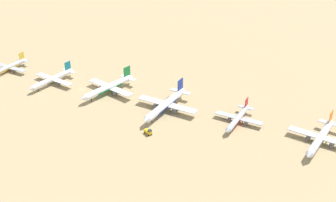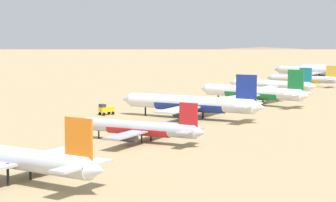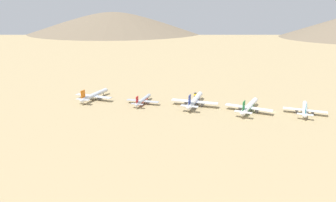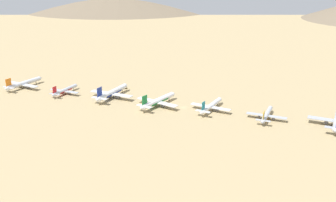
% 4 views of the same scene
% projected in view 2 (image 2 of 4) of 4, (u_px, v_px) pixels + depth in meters
% --- Properties ---
extents(ground_plane, '(1999.61, 1999.61, 0.00)m').
position_uv_depth(ground_plane, '(259.00, 99.00, 280.84)').
color(ground_plane, tan).
extents(parked_jet_0, '(44.21, 35.90, 12.75)m').
position_uv_depth(parked_jet_0, '(330.00, 68.00, 433.40)').
color(parked_jet_0, silver).
rests_on(parked_jet_0, ground).
extents(parked_jet_1, '(52.51, 42.67, 15.14)m').
position_uv_depth(parked_jet_1, '(317.00, 71.00, 391.37)').
color(parked_jet_1, '#B2B7C1').
rests_on(parked_jet_1, ground).
extents(parked_jet_2, '(39.33, 32.02, 11.34)m').
position_uv_depth(parked_jet_2, '(303.00, 79.00, 343.01)').
color(parked_jet_2, '#B2B7C1').
rests_on(parked_jet_2, ground).
extents(parked_jet_3, '(43.47, 35.19, 12.57)m').
position_uv_depth(parked_jet_3, '(273.00, 85.00, 302.49)').
color(parked_jet_3, silver).
rests_on(parked_jet_3, ground).
extents(parked_jet_4, '(50.35, 41.01, 14.51)m').
position_uv_depth(parked_jet_4, '(253.00, 93.00, 258.72)').
color(parked_jet_4, white).
rests_on(parked_jet_4, ground).
extents(parked_jet_5, '(53.18, 43.25, 15.33)m').
position_uv_depth(parked_jet_5, '(191.00, 104.00, 217.68)').
color(parked_jet_5, silver).
rests_on(parked_jet_5, ground).
extents(parked_jet_6, '(38.78, 31.58, 11.18)m').
position_uv_depth(parked_jet_6, '(140.00, 128.00, 172.36)').
color(parked_jet_6, '#B2B7C1').
rests_on(parked_jet_6, ground).
extents(parked_jet_7, '(47.68, 38.62, 13.78)m').
position_uv_depth(parked_jet_7, '(11.00, 158.00, 127.69)').
color(parked_jet_7, silver).
rests_on(parked_jet_7, ground).
extents(service_truck, '(3.79, 5.60, 3.90)m').
position_uv_depth(service_truck, '(106.00, 109.00, 228.15)').
color(service_truck, yellow).
rests_on(service_truck, ground).
extents(desert_hill_0, '(564.06, 564.06, 115.35)m').
position_uv_depth(desert_hill_0, '(242.00, 15.00, 1266.40)').
color(desert_hill_0, '#847056').
rests_on(desert_hill_0, ground).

